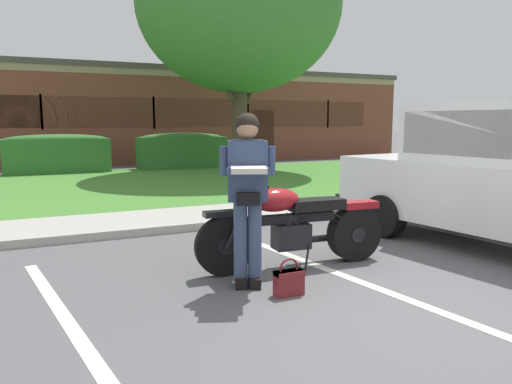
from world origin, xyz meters
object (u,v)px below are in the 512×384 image
Objects in this scene: rider_person at (248,186)px; hedge_left at (57,153)px; handbag at (289,280)px; hedge_center_left at (182,150)px; brick_building at (131,116)px; motorcycle at (299,224)px; shade_tree at (239,5)px.

hedge_left is at bearing 94.42° from rider_person.
handbag is at bearing -84.60° from hedge_left.
hedge_center_left is 6.52m from brick_building.
motorcycle is 11.88m from hedge_center_left.
hedge_left is at bearing 180.00° from hedge_center_left.
handbag is 12.77m from hedge_center_left.
shade_tree reaches higher than brick_building.
hedge_center_left is (2.80, 12.45, 0.51)m from handbag.
motorcycle is 18.21m from brick_building.
shade_tree reaches higher than motorcycle.
shade_tree is at bearing -63.46° from hedge_center_left.
handbag is at bearing -58.13° from rider_person.
hedge_left is 1.03× the size of hedge_center_left.
rider_person is 0.98m from handbag.
brick_building is at bearing 100.10° from shade_tree.
shade_tree is (3.38, 9.39, 4.57)m from motorcycle.
rider_person is 11.38m from shade_tree.
hedge_left is (-5.11, 2.28, -4.41)m from shade_tree.
hedge_left reaches higher than handbag.
motorcycle is 0.29× the size of shade_tree.
motorcycle is 0.73× the size of hedge_left.
hedge_center_left is 0.13× the size of brick_building.
motorcycle is at bearing -81.53° from hedge_left.
hedge_center_left is at bearing 79.14° from motorcycle.
motorcycle is 11.80m from hedge_left.
shade_tree is 7.12m from hedge_left.
rider_person reaches higher than hedge_center_left.
handbag is (-0.56, -0.78, -0.34)m from motorcycle.
hedge_center_left is at bearing 116.54° from shade_tree.
handbag is at bearing -111.16° from shade_tree.
hedge_left is 7.42m from brick_building.
shade_tree reaches higher than hedge_center_left.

